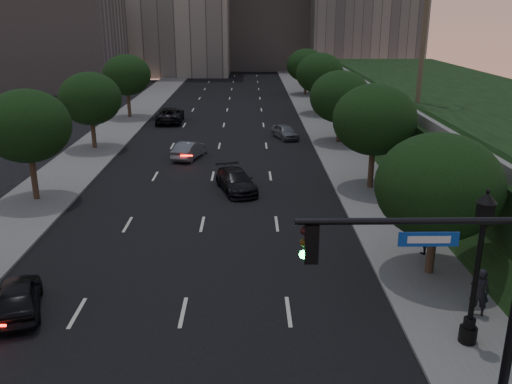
{
  "coord_description": "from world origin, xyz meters",
  "views": [
    {
      "loc": [
        2.52,
        -13.05,
        10.8
      ],
      "look_at": [
        2.81,
        8.66,
        3.6
      ],
      "focal_mm": 38.0,
      "sensor_mm": 36.0,
      "label": 1
    }
  ],
  "objects_px": {
    "pedestrian_c": "(395,191)",
    "sedan_near_left": "(18,297)",
    "sedan_near_right": "(236,181)",
    "street_lamp": "(476,276)",
    "sedan_far_left": "(170,115)",
    "pedestrian_b": "(427,237)",
    "pedestrian_a": "(480,292)",
    "sedan_mid_left": "(189,150)",
    "sedan_far_right": "(285,132)",
    "traffic_signal_mast": "(469,321)"
  },
  "relations": [
    {
      "from": "pedestrian_b",
      "to": "pedestrian_c",
      "type": "height_order",
      "value": "pedestrian_c"
    },
    {
      "from": "sedan_far_right",
      "to": "sedan_near_left",
      "type": "bearing_deg",
      "value": -131.45
    },
    {
      "from": "sedan_near_left",
      "to": "pedestrian_b",
      "type": "relative_size",
      "value": 2.33
    },
    {
      "from": "street_lamp",
      "to": "sedan_far_right",
      "type": "xyz_separation_m",
      "value": [
        -4.16,
        32.1,
        -2.0
      ]
    },
    {
      "from": "traffic_signal_mast",
      "to": "sedan_near_right",
      "type": "bearing_deg",
      "value": 106.1
    },
    {
      "from": "sedan_near_right",
      "to": "pedestrian_b",
      "type": "relative_size",
      "value": 2.76
    },
    {
      "from": "street_lamp",
      "to": "sedan_far_left",
      "type": "height_order",
      "value": "street_lamp"
    },
    {
      "from": "street_lamp",
      "to": "sedan_near_left",
      "type": "distance_m",
      "value": 16.39
    },
    {
      "from": "sedan_far_right",
      "to": "street_lamp",
      "type": "bearing_deg",
      "value": -102.19
    },
    {
      "from": "traffic_signal_mast",
      "to": "street_lamp",
      "type": "bearing_deg",
      "value": 64.75
    },
    {
      "from": "street_lamp",
      "to": "sedan_mid_left",
      "type": "height_order",
      "value": "street_lamp"
    },
    {
      "from": "sedan_near_left",
      "to": "pedestrian_a",
      "type": "bearing_deg",
      "value": 159.87
    },
    {
      "from": "sedan_near_left",
      "to": "sedan_far_right",
      "type": "distance_m",
      "value": 32.07
    },
    {
      "from": "traffic_signal_mast",
      "to": "sedan_near_left",
      "type": "height_order",
      "value": "traffic_signal_mast"
    },
    {
      "from": "traffic_signal_mast",
      "to": "pedestrian_c",
      "type": "height_order",
      "value": "traffic_signal_mast"
    },
    {
      "from": "street_lamp",
      "to": "pedestrian_a",
      "type": "height_order",
      "value": "street_lamp"
    },
    {
      "from": "street_lamp",
      "to": "traffic_signal_mast",
      "type": "bearing_deg",
      "value": -115.25
    },
    {
      "from": "street_lamp",
      "to": "sedan_mid_left",
      "type": "relative_size",
      "value": 1.37
    },
    {
      "from": "pedestrian_b",
      "to": "pedestrian_c",
      "type": "distance_m",
      "value": 6.69
    },
    {
      "from": "sedan_near_left",
      "to": "pedestrian_c",
      "type": "relative_size",
      "value": 2.22
    },
    {
      "from": "pedestrian_a",
      "to": "street_lamp",
      "type": "bearing_deg",
      "value": 75.43
    },
    {
      "from": "street_lamp",
      "to": "pedestrian_c",
      "type": "bearing_deg",
      "value": 85.74
    },
    {
      "from": "street_lamp",
      "to": "sedan_near_left",
      "type": "xyz_separation_m",
      "value": [
        -16.1,
        2.35,
        -1.97
      ]
    },
    {
      "from": "sedan_mid_left",
      "to": "sedan_far_right",
      "type": "height_order",
      "value": "sedan_mid_left"
    },
    {
      "from": "sedan_far_right",
      "to": "pedestrian_a",
      "type": "distance_m",
      "value": 30.82
    },
    {
      "from": "sedan_near_right",
      "to": "pedestrian_c",
      "type": "bearing_deg",
      "value": -35.65
    },
    {
      "from": "sedan_far_left",
      "to": "sedan_far_right",
      "type": "height_order",
      "value": "sedan_far_left"
    },
    {
      "from": "sedan_near_left",
      "to": "traffic_signal_mast",
      "type": "bearing_deg",
      "value": 136.32
    },
    {
      "from": "traffic_signal_mast",
      "to": "sedan_far_left",
      "type": "height_order",
      "value": "traffic_signal_mast"
    },
    {
      "from": "sedan_far_left",
      "to": "pedestrian_b",
      "type": "distance_m",
      "value": 36.58
    },
    {
      "from": "street_lamp",
      "to": "pedestrian_a",
      "type": "distance_m",
      "value": 2.53
    },
    {
      "from": "sedan_near_right",
      "to": "pedestrian_b",
      "type": "distance_m",
      "value": 13.37
    },
    {
      "from": "sedan_near_left",
      "to": "sedan_near_right",
      "type": "distance_m",
      "value": 16.61
    },
    {
      "from": "traffic_signal_mast",
      "to": "sedan_far_left",
      "type": "bearing_deg",
      "value": 106.97
    },
    {
      "from": "sedan_far_right",
      "to": "pedestrian_b",
      "type": "bearing_deg",
      "value": -98.4
    },
    {
      "from": "traffic_signal_mast",
      "to": "pedestrian_c",
      "type": "relative_size",
      "value": 3.96
    },
    {
      "from": "pedestrian_c",
      "to": "pedestrian_a",
      "type": "bearing_deg",
      "value": 64.44
    },
    {
      "from": "pedestrian_c",
      "to": "sedan_near_left",
      "type": "bearing_deg",
      "value": 8.23
    },
    {
      "from": "sedan_mid_left",
      "to": "pedestrian_a",
      "type": "bearing_deg",
      "value": 135.95
    },
    {
      "from": "sedan_near_right",
      "to": "pedestrian_a",
      "type": "height_order",
      "value": "pedestrian_a"
    },
    {
      "from": "sedan_far_right",
      "to": "pedestrian_c",
      "type": "height_order",
      "value": "pedestrian_c"
    },
    {
      "from": "traffic_signal_mast",
      "to": "sedan_far_right",
      "type": "xyz_separation_m",
      "value": [
        -2.09,
        36.49,
        -3.04
      ]
    },
    {
      "from": "sedan_far_left",
      "to": "pedestrian_b",
      "type": "bearing_deg",
      "value": 114.15
    },
    {
      "from": "sedan_far_left",
      "to": "pedestrian_b",
      "type": "relative_size",
      "value": 3.35
    },
    {
      "from": "sedan_far_left",
      "to": "sedan_near_right",
      "type": "height_order",
      "value": "sedan_far_left"
    },
    {
      "from": "sedan_mid_left",
      "to": "pedestrian_c",
      "type": "relative_size",
      "value": 2.32
    },
    {
      "from": "sedan_far_left",
      "to": "sedan_near_right",
      "type": "relative_size",
      "value": 1.22
    },
    {
      "from": "pedestrian_a",
      "to": "sedan_far_right",
      "type": "bearing_deg",
      "value": -64.32
    },
    {
      "from": "sedan_near_left",
      "to": "sedan_near_right",
      "type": "xyz_separation_m",
      "value": [
        7.87,
        14.63,
        0.0
      ]
    },
    {
      "from": "traffic_signal_mast",
      "to": "sedan_near_left",
      "type": "xyz_separation_m",
      "value": [
        -14.03,
        6.73,
        -3.01
      ]
    }
  ]
}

